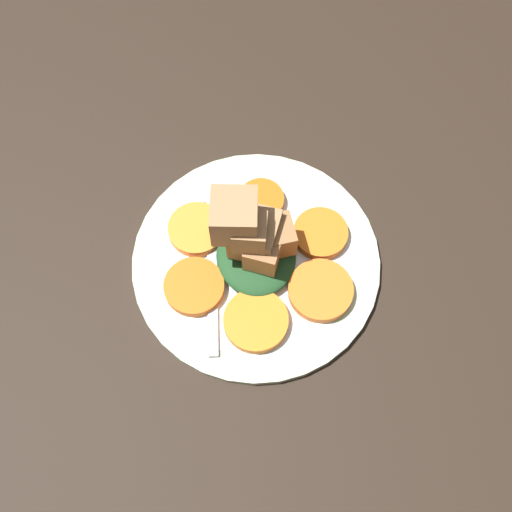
% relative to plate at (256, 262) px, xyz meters
% --- Properties ---
extents(table_slab, '(1.20, 1.20, 0.02)m').
position_rel_plate_xyz_m(table_slab, '(0.00, 0.00, -0.02)').
color(table_slab, black).
rests_on(table_slab, ground).
extents(plate, '(0.28, 0.28, 0.01)m').
position_rel_plate_xyz_m(plate, '(0.00, 0.00, 0.00)').
color(plate, beige).
rests_on(plate, table_slab).
extents(carrot_slice_0, '(0.07, 0.07, 0.01)m').
position_rel_plate_xyz_m(carrot_slice_0, '(0.05, 0.06, 0.01)').
color(carrot_slice_0, orange).
rests_on(carrot_slice_0, plate).
extents(carrot_slice_1, '(0.06, 0.06, 0.01)m').
position_rel_plate_xyz_m(carrot_slice_1, '(-0.02, 0.08, 0.01)').
color(carrot_slice_1, orange).
rests_on(carrot_slice_1, plate).
extents(carrot_slice_2, '(0.05, 0.05, 0.01)m').
position_rel_plate_xyz_m(carrot_slice_2, '(-0.07, 0.02, 0.01)').
color(carrot_slice_2, '#D56013').
rests_on(carrot_slice_2, plate).
extents(carrot_slice_3, '(0.06, 0.06, 0.01)m').
position_rel_plate_xyz_m(carrot_slice_3, '(-0.05, -0.06, 0.01)').
color(carrot_slice_3, orange).
rests_on(carrot_slice_3, plate).
extents(carrot_slice_4, '(0.07, 0.07, 0.01)m').
position_rel_plate_xyz_m(carrot_slice_4, '(0.02, -0.07, 0.01)').
color(carrot_slice_4, orange).
rests_on(carrot_slice_4, plate).
extents(carrot_slice_5, '(0.07, 0.07, 0.01)m').
position_rel_plate_xyz_m(carrot_slice_5, '(0.07, -0.01, 0.01)').
color(carrot_slice_5, orange).
rests_on(carrot_slice_5, plate).
extents(center_pile, '(0.10, 0.09, 0.11)m').
position_rel_plate_xyz_m(center_pile, '(-0.00, -0.00, 0.05)').
color(center_pile, '#1E4723').
rests_on(center_pile, plate).
extents(fork, '(0.18, 0.04, 0.00)m').
position_rel_plate_xyz_m(fork, '(0.00, -0.05, 0.01)').
color(fork, silver).
rests_on(fork, plate).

